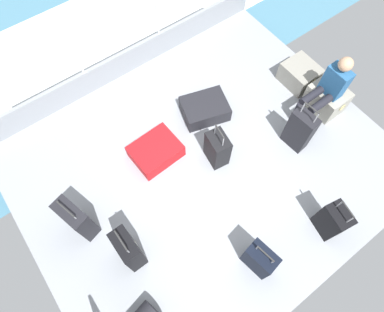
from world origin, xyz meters
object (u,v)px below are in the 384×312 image
cargo_crate_0 (300,74)px  suitcase_5 (217,149)px  suitcase_0 (77,219)px  suitcase_7 (332,221)px  suitcase_3 (299,130)px  passenger_seated (327,89)px  suitcase_6 (156,151)px  suitcase_4 (205,109)px  suitcase_2 (129,249)px  cargo_crate_1 (326,98)px  suitcase_1 (260,259)px

cargo_crate_0 → suitcase_5: suitcase_5 is taller
suitcase_0 → suitcase_7: 3.25m
suitcase_3 → suitcase_7: 1.33m
cargo_crate_0 → suitcase_5: (0.32, -1.98, 0.11)m
passenger_seated → suitcase_3: bearing=-72.9°
suitcase_3 → suitcase_5: size_ratio=1.18×
suitcase_0 → suitcase_3: bearing=76.9°
passenger_seated → suitcase_6: passenger_seated is taller
suitcase_0 → suitcase_7: size_ratio=0.95×
suitcase_3 → suitcase_4: 1.46m
suitcase_4 → cargo_crate_0: bearing=76.2°
suitcase_3 → suitcase_2: bearing=-90.4°
suitcase_2 → passenger_seated: bearing=92.9°
suitcase_2 → cargo_crate_0: bearing=102.0°
cargo_crate_0 → passenger_seated: bearing=-19.5°
cargo_crate_1 → suitcase_7: (1.40, -1.42, 0.09)m
suitcase_0 → suitcase_2: size_ratio=0.88×
suitcase_2 → suitcase_7: (1.22, 2.27, -0.06)m
suitcase_4 → suitcase_5: suitcase_5 is taller
cargo_crate_1 → suitcase_3: (0.20, -0.84, 0.15)m
cargo_crate_0 → cargo_crate_1: cargo_crate_1 is taller
cargo_crate_0 → cargo_crate_1: bearing=-2.8°
suitcase_5 → suitcase_6: bearing=-129.2°
cargo_crate_0 → suitcase_5: size_ratio=0.74×
suitcase_1 → suitcase_2: size_ratio=0.76×
suitcase_2 → suitcase_3: suitcase_3 is taller
suitcase_4 → suitcase_6: size_ratio=1.14×
suitcase_5 → suitcase_4: bearing=155.0°
suitcase_6 → suitcase_2: bearing=-45.6°
passenger_seated → cargo_crate_0: bearing=160.5°
cargo_crate_1 → suitcase_1: size_ratio=0.90×
suitcase_4 → cargo_crate_1: bearing=57.9°
suitcase_0 → suitcase_4: 2.46m
suitcase_3 → suitcase_5: bearing=-113.8°
suitcase_4 → passenger_seated: bearing=54.6°
suitcase_2 → suitcase_4: 2.40m
suitcase_4 → suitcase_6: bearing=-80.9°
suitcase_1 → suitcase_4: suitcase_1 is taller
suitcase_1 → suitcase_3: size_ratio=0.71×
cargo_crate_0 → suitcase_4: bearing=-103.8°
cargo_crate_1 → passenger_seated: 0.43m
suitcase_0 → suitcase_3: 3.27m
suitcase_1 → suitcase_6: suitcase_1 is taller
suitcase_5 → suitcase_7: suitcase_7 is taller
suitcase_1 → suitcase_7: size_ratio=0.82×
cargo_crate_1 → suitcase_2: suitcase_2 is taller
suitcase_2 → suitcase_5: (-0.47, 1.74, -0.07)m
suitcase_2 → suitcase_7: suitcase_2 is taller
suitcase_1 → suitcase_4: (-2.22, 0.86, -0.14)m
suitcase_2 → suitcase_6: (-1.03, 1.05, -0.23)m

